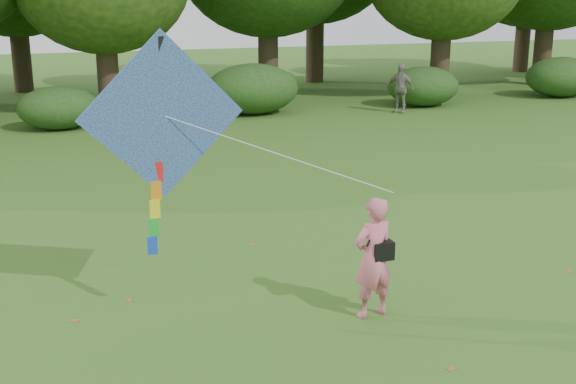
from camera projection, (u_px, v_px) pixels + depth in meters
name	position (u px, v px, depth m)	size (l,w,h in m)	color
ground	(432.00, 324.00, 9.95)	(100.00, 100.00, 0.00)	#265114
man_kite_flyer	(373.00, 258.00, 9.98)	(0.63, 0.42, 1.74)	#D4647E
bystander_right	(400.00, 88.00, 27.14)	(1.08, 0.45, 1.84)	gray
crossbody_bag	(382.00, 250.00, 9.96)	(0.43, 0.20, 0.70)	black
flying_kite	(163.00, 119.00, 9.47)	(4.02, 1.17, 3.04)	#23349B
shrub_band	(154.00, 97.00, 25.42)	(39.15, 3.22, 1.88)	#264919
fallen_leaves	(298.00, 263.00, 12.18)	(7.86, 13.75, 0.01)	brown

